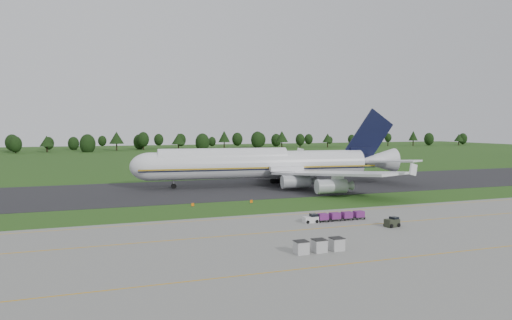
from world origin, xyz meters
name	(u,v)px	position (x,y,z in m)	size (l,w,h in m)	color
ground	(260,207)	(0.00, 0.00, 0.00)	(600.00, 600.00, 0.00)	#224615
apron	(357,248)	(0.00, -34.00, 0.03)	(300.00, 52.00, 0.06)	slate
taxiway	(219,189)	(0.00, 28.00, 0.04)	(300.00, 40.00, 0.08)	black
apron_markings	(330,236)	(0.00, -26.98, 0.06)	(300.00, 30.20, 0.01)	#CA8E0B
tree_line	(105,141)	(-14.50, 220.73, 6.12)	(525.64, 21.73, 11.85)	black
aircraft	(265,164)	(12.52, 29.79, 5.65)	(70.63, 68.28, 19.78)	silver
baggage_train	(334,217)	(5.78, -17.63, 0.76)	(10.74, 1.37, 1.32)	silver
utility_cart	(392,223)	(11.78, -24.74, 0.64)	(2.33, 1.62, 1.18)	#262B1E
uld_row	(319,246)	(-5.48, -34.34, 0.85)	(6.39, 1.59, 1.57)	#ABABAB
edge_markers	(223,203)	(-6.03, 4.78, 0.27)	(12.30, 0.30, 0.60)	orange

